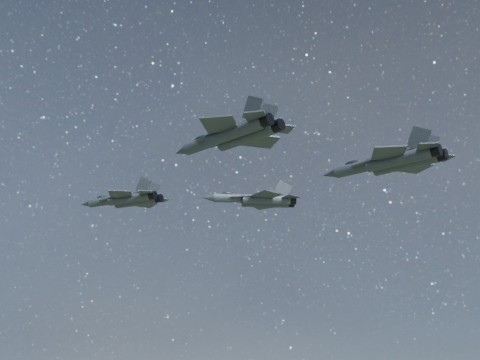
% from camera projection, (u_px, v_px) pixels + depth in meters
% --- Properties ---
extents(jet_lead, '(15.59, 10.96, 3.94)m').
position_uv_depth(jet_lead, '(127.00, 199.00, 87.74)').
color(jet_lead, '#30373C').
extents(jet_left, '(16.55, 10.89, 4.25)m').
position_uv_depth(jet_left, '(258.00, 200.00, 95.29)').
color(jet_left, '#30373C').
extents(jet_right, '(16.61, 10.96, 4.25)m').
position_uv_depth(jet_right, '(233.00, 135.00, 63.64)').
color(jet_right, '#30373C').
extents(jet_slot, '(17.13, 11.43, 4.34)m').
position_uv_depth(jet_slot, '(392.00, 162.00, 69.48)').
color(jet_slot, '#30373C').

